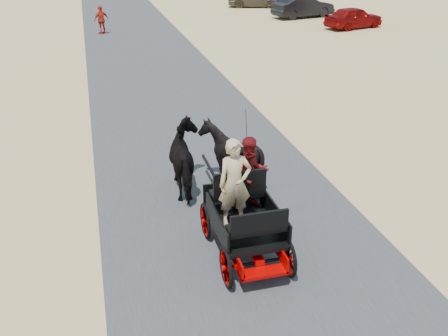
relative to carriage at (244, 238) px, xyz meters
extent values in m
plane|color=tan|center=(0.13, 1.61, -0.36)|extent=(140.00, 140.00, 0.00)
cube|color=#38383A|center=(0.13, 1.61, -0.35)|extent=(6.00, 140.00, 0.01)
imported|color=black|center=(-0.55, 3.00, 0.49)|extent=(0.91, 2.01, 1.70)
imported|color=black|center=(0.55, 3.00, 0.49)|extent=(1.37, 1.54, 1.70)
imported|color=tan|center=(-0.20, 0.05, 1.26)|extent=(0.66, 0.43, 1.80)
imported|color=#660C0F|center=(0.30, 0.60, 1.15)|extent=(0.77, 0.60, 1.58)
imported|color=red|center=(-1.71, 24.77, 0.50)|extent=(1.09, 0.85, 1.73)
imported|color=maroon|center=(14.49, 22.48, 0.34)|extent=(4.39, 2.65, 1.40)
imported|color=black|center=(12.99, 27.41, 0.41)|extent=(4.93, 2.60, 1.55)
camera|label=1|loc=(-2.61, -8.12, 5.71)|focal=40.00mm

